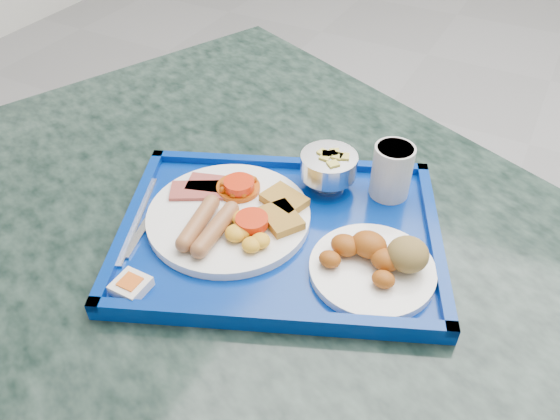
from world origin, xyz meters
name	(u,v)px	position (x,y,z in m)	size (l,w,h in m)	color
floor	(498,236)	(0.00, 0.00, 0.00)	(6.00, 6.00, 0.00)	gray
table	(284,345)	(-0.27, -1.17, 0.62)	(1.58, 1.35, 0.83)	slate
tray	(280,234)	(-0.29, -1.14, 0.84)	(0.55, 0.48, 0.03)	navy
main_plate	(232,215)	(-0.37, -1.16, 0.86)	(0.24, 0.24, 0.04)	white
bread_plate	(377,262)	(-0.15, -1.15, 0.86)	(0.17, 0.17, 0.05)	white
fruit_bowl	(329,166)	(-0.28, -1.02, 0.89)	(0.09, 0.09, 0.06)	#B1B2B4
juice_cup	(392,170)	(-0.19, -0.99, 0.89)	(0.06, 0.06, 0.08)	silver
spoon	(182,200)	(-0.45, -1.16, 0.85)	(0.07, 0.19, 0.01)	#B1B2B4
knife	(137,219)	(-0.49, -1.22, 0.85)	(0.01, 0.19, 0.00)	#B1B2B4
jam_packet	(131,286)	(-0.41, -1.33, 0.85)	(0.04, 0.04, 0.02)	white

